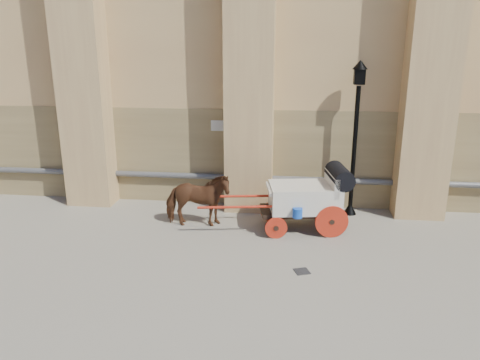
# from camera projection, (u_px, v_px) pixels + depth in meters

# --- Properties ---
(ground) EXTENTS (90.00, 90.00, 0.00)m
(ground) POSITION_uv_depth(u_px,v_px,m) (276.00, 262.00, 10.96)
(ground) COLOR slate
(ground) RESTS_ON ground
(horse) EXTENTS (1.89, 1.00, 1.54)m
(horse) POSITION_uv_depth(u_px,v_px,m) (197.00, 200.00, 12.88)
(horse) COLOR brown
(horse) RESTS_ON ground
(carriage) EXTENTS (4.20, 1.73, 1.78)m
(carriage) POSITION_uv_depth(u_px,v_px,m) (309.00, 196.00, 12.63)
(carriage) COLOR black
(carriage) RESTS_ON ground
(street_lamp) EXTENTS (0.42, 0.42, 4.49)m
(street_lamp) POSITION_uv_depth(u_px,v_px,m) (355.00, 135.00, 13.34)
(street_lamp) COLOR black
(street_lamp) RESTS_ON ground
(drain_grate_near) EXTENTS (0.41, 0.41, 0.01)m
(drain_grate_near) POSITION_uv_depth(u_px,v_px,m) (302.00, 271.00, 10.52)
(drain_grate_near) COLOR black
(drain_grate_near) RESTS_ON ground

